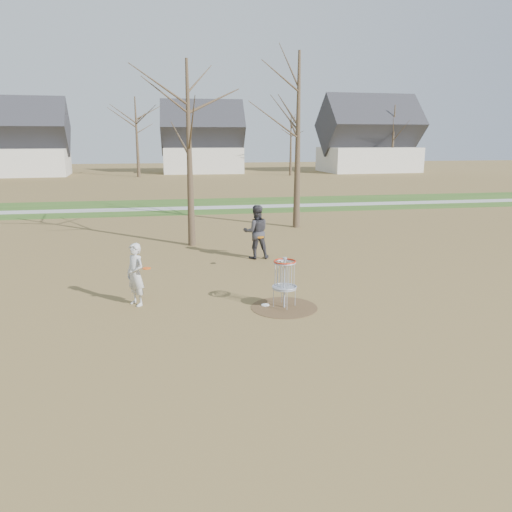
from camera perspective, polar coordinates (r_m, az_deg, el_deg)
The scene contains 11 objects.
ground at distance 13.53m, azimuth 3.24°, elevation -5.90°, with size 160.00×160.00×0.00m, color brown.
green_band at distance 33.84m, azimuth -5.10°, elevation 5.76°, with size 160.00×8.00×0.01m, color #2D5119.
footpath at distance 32.85m, azimuth -4.93°, elevation 5.55°, with size 160.00×1.50×0.01m, color #9E9E99.
dirt_circle at distance 13.53m, azimuth 3.24°, elevation -5.88°, with size 1.80×1.80×0.01m, color #47331E.
player_standing at distance 13.86m, azimuth -13.60°, elevation -2.07°, with size 0.63×0.41×1.72m, color silver.
player_throwing at distance 18.73m, azimuth 0.02°, elevation 2.77°, with size 0.99×0.77×2.03m, color #333237.
disc_grounded at distance 13.65m, azimuth 1.07°, elevation -5.61°, with size 0.22×0.22×0.02m, color white.
discs_in_play at distance 15.14m, azimuth -4.92°, elevation 0.67°, with size 3.89×3.31×0.14m.
disc_golf_basket at distance 13.26m, azimuth 3.29°, elevation -2.17°, with size 0.64×0.64×1.35m.
bare_trees at distance 48.44m, azimuth -4.74°, elevation 14.38°, with size 52.62×44.98×9.00m.
houses_row at distance 65.39m, azimuth -3.93°, elevation 12.52°, with size 56.51×10.01×7.26m.
Camera 1 is at (-3.02, -12.41, 4.46)m, focal length 35.00 mm.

